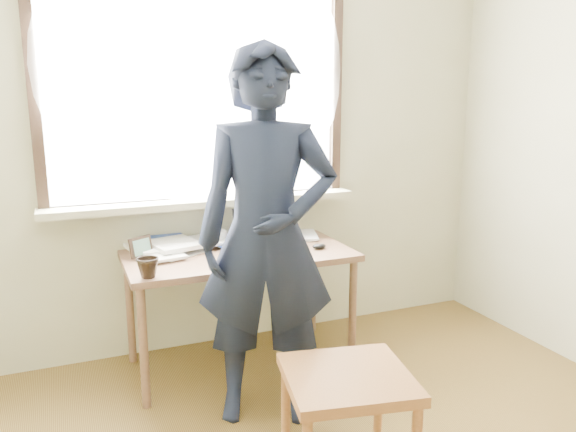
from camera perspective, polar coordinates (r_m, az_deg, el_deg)
name	(u,v)px	position (r m, az deg, el deg)	size (l,w,h in m)	color
room_shell	(395,67)	(1.79, 10.81, 14.65)	(3.52, 4.02, 2.61)	#BBB996
desk	(239,265)	(3.21, -4.96, -4.93)	(1.27, 0.63, 0.68)	brown
laptop	(269,241)	(3.20, -1.99, -2.57)	(0.37, 0.31, 0.24)	black
mug_white	(218,238)	(3.35, -7.09, -2.20)	(0.11, 0.11, 0.09)	white
mug_dark	(148,268)	(2.82, -14.04, -5.12)	(0.11, 0.11, 0.10)	black
mouse	(319,246)	(3.25, 3.18, -3.09)	(0.08, 0.06, 0.03)	black
desk_clutter	(206,244)	(3.28, -8.36, -2.87)	(0.88, 0.55, 0.05)	white
book_a	(160,248)	(3.31, -12.84, -3.17)	(0.20, 0.27, 0.03)	white
book_b	(286,236)	(3.50, -0.25, -2.03)	(0.19, 0.27, 0.02)	white
picture_frame	(141,248)	(3.16, -14.72, -3.20)	(0.13, 0.08, 0.11)	black
work_chair	(347,391)	(2.31, 6.06, -17.30)	(0.56, 0.54, 0.49)	#935D30
person	(267,238)	(2.63, -2.17, -2.26)	(0.65, 0.43, 1.79)	black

